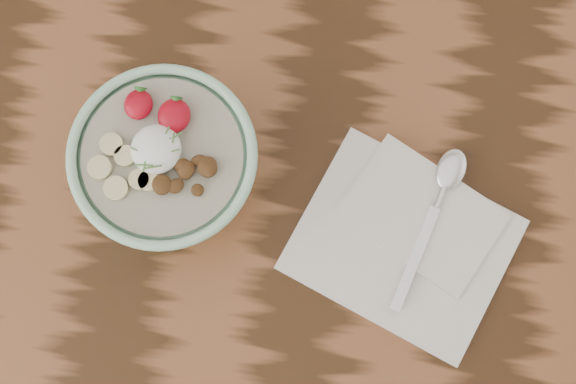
% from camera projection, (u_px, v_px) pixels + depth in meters
% --- Properties ---
extents(table, '(1.60, 0.90, 0.75)m').
position_uv_depth(table, '(159.00, 144.00, 1.04)').
color(table, '#331C0C').
rests_on(table, ground).
extents(breakfast_bowl, '(0.20, 0.20, 0.13)m').
position_uv_depth(breakfast_bowl, '(168.00, 164.00, 0.87)').
color(breakfast_bowl, '#9ED4B0').
rests_on(breakfast_bowl, table).
extents(napkin, '(0.28, 0.26, 0.01)m').
position_uv_depth(napkin, '(406.00, 238.00, 0.92)').
color(napkin, silver).
rests_on(napkin, table).
extents(spoon, '(0.08, 0.20, 0.01)m').
position_uv_depth(spoon, '(442.00, 191.00, 0.91)').
color(spoon, silver).
rests_on(spoon, napkin).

